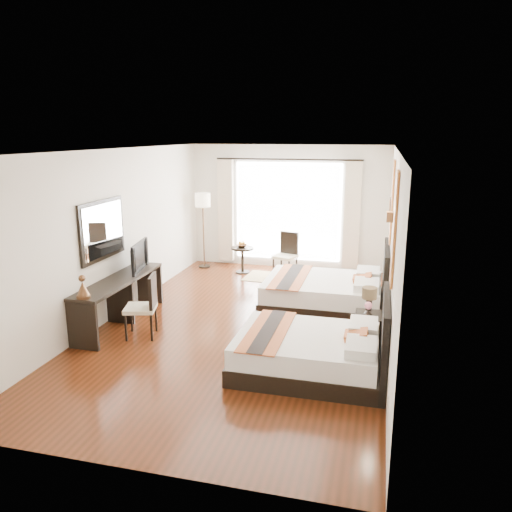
% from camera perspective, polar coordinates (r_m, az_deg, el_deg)
% --- Properties ---
extents(floor, '(4.50, 7.50, 0.01)m').
position_cam_1_polar(floor, '(8.24, -1.33, -7.85)').
color(floor, '#3C1B0A').
rests_on(floor, ground).
extents(ceiling, '(4.50, 7.50, 0.02)m').
position_cam_1_polar(ceiling, '(7.66, -1.45, 11.96)').
color(ceiling, white).
rests_on(ceiling, wall_headboard).
extents(wall_headboard, '(0.01, 7.50, 2.80)m').
position_cam_1_polar(wall_headboard, '(7.55, 15.24, 0.80)').
color(wall_headboard, silver).
rests_on(wall_headboard, floor).
extents(wall_desk, '(0.01, 7.50, 2.80)m').
position_cam_1_polar(wall_desk, '(8.70, -15.80, 2.44)').
color(wall_desk, silver).
rests_on(wall_desk, floor).
extents(wall_window, '(4.50, 0.01, 2.80)m').
position_cam_1_polar(wall_window, '(11.43, 3.68, 5.57)').
color(wall_window, silver).
rests_on(wall_window, floor).
extents(wall_entry, '(4.50, 0.01, 2.80)m').
position_cam_1_polar(wall_entry, '(4.49, -14.49, -8.12)').
color(wall_entry, silver).
rests_on(wall_entry, floor).
extents(window_glass, '(2.40, 0.02, 2.20)m').
position_cam_1_polar(window_glass, '(11.43, 3.66, 5.07)').
color(window_glass, white).
rests_on(window_glass, wall_window).
extents(sheer_curtain, '(2.30, 0.02, 2.10)m').
position_cam_1_polar(sheer_curtain, '(11.37, 3.61, 5.02)').
color(sheer_curtain, white).
rests_on(sheer_curtain, wall_window).
extents(drape_left, '(0.35, 0.14, 2.35)m').
position_cam_1_polar(drape_left, '(11.68, -3.46, 5.17)').
color(drape_left, beige).
rests_on(drape_left, floor).
extents(drape_right, '(0.35, 0.14, 2.35)m').
position_cam_1_polar(drape_right, '(11.16, 10.92, 4.53)').
color(drape_right, beige).
rests_on(drape_right, floor).
extents(art_panel_near, '(0.03, 0.50, 1.35)m').
position_cam_1_polar(art_panel_near, '(6.11, 15.56, 3.02)').
color(art_panel_near, maroon).
rests_on(art_panel_near, wall_headboard).
extents(art_panel_far, '(0.03, 0.50, 1.35)m').
position_cam_1_polar(art_panel_far, '(8.51, 15.30, 5.99)').
color(art_panel_far, maroon).
rests_on(art_panel_far, wall_headboard).
extents(wall_sconce, '(0.10, 0.14, 0.14)m').
position_cam_1_polar(wall_sconce, '(7.16, 15.09, 4.35)').
color(wall_sconce, '#4E311B').
rests_on(wall_sconce, wall_headboard).
extents(mirror_frame, '(0.04, 1.25, 0.95)m').
position_cam_1_polar(mirror_frame, '(8.30, -17.17, 2.87)').
color(mirror_frame, black).
rests_on(mirror_frame, wall_desk).
extents(mirror_glass, '(0.01, 1.12, 0.82)m').
position_cam_1_polar(mirror_glass, '(8.29, -17.02, 2.87)').
color(mirror_glass, white).
rests_on(mirror_glass, mirror_frame).
extents(bed_near, '(1.94, 1.51, 1.09)m').
position_cam_1_polar(bed_near, '(6.65, 6.73, -10.76)').
color(bed_near, black).
rests_on(bed_near, floor).
extents(bed_far, '(2.12, 1.65, 1.19)m').
position_cam_1_polar(bed_far, '(8.91, 8.28, -4.15)').
color(bed_far, black).
rests_on(bed_far, floor).
extents(nightstand, '(0.39, 0.48, 0.47)m').
position_cam_1_polar(nightstand, '(7.61, 12.68, -8.17)').
color(nightstand, black).
rests_on(nightstand, floor).
extents(table_lamp, '(0.22, 0.22, 0.35)m').
position_cam_1_polar(table_lamp, '(7.52, 12.84, -4.34)').
color(table_lamp, black).
rests_on(table_lamp, nightstand).
extents(vase, '(0.13, 0.13, 0.13)m').
position_cam_1_polar(vase, '(7.35, 12.68, -6.20)').
color(vase, black).
rests_on(vase, nightstand).
extents(console_desk, '(0.50, 2.20, 0.76)m').
position_cam_1_polar(console_desk, '(8.47, -15.27, -4.98)').
color(console_desk, black).
rests_on(console_desk, floor).
extents(television, '(0.28, 0.87, 0.50)m').
position_cam_1_polar(television, '(8.76, -13.67, -0.00)').
color(television, black).
rests_on(television, console_desk).
extents(bronze_figurine, '(0.25, 0.25, 0.30)m').
position_cam_1_polar(bronze_figurine, '(7.52, -19.19, -3.47)').
color(bronze_figurine, '#4E311B').
rests_on(bronze_figurine, console_desk).
extents(desk_chair, '(0.56, 0.56, 0.98)m').
position_cam_1_polar(desk_chair, '(7.88, -12.86, -6.90)').
color(desk_chair, beige).
rests_on(desk_chair, floor).
extents(floor_lamp, '(0.35, 0.35, 1.73)m').
position_cam_1_polar(floor_lamp, '(11.41, -6.10, 5.83)').
color(floor_lamp, black).
rests_on(floor_lamp, floor).
extents(side_table, '(0.51, 0.51, 0.58)m').
position_cam_1_polar(side_table, '(11.12, -1.55, -0.46)').
color(side_table, black).
rests_on(side_table, floor).
extents(fruit_bowl, '(0.30, 0.30, 0.06)m').
position_cam_1_polar(fruit_bowl, '(11.05, -1.65, 1.17)').
color(fruit_bowl, '#462C19').
rests_on(fruit_bowl, side_table).
extents(window_chair, '(0.55, 0.55, 0.96)m').
position_cam_1_polar(window_chair, '(10.86, 3.39, -0.83)').
color(window_chair, beige).
rests_on(window_chair, floor).
extents(jute_rug, '(1.29, 0.91, 0.01)m').
position_cam_1_polar(jute_rug, '(10.80, 2.09, -2.47)').
color(jute_rug, tan).
rests_on(jute_rug, floor).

